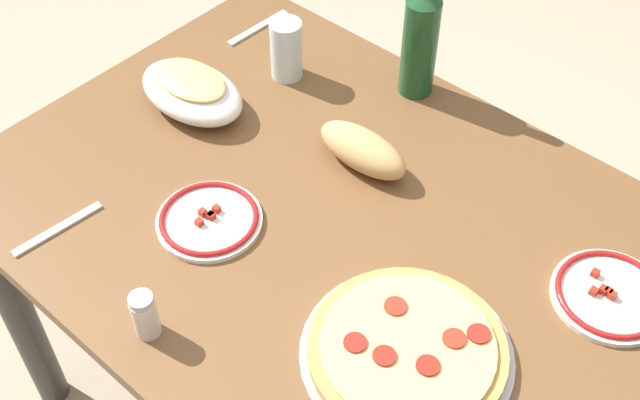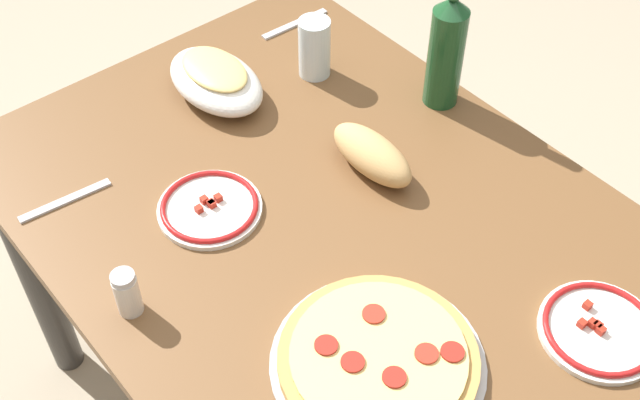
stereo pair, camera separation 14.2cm
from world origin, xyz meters
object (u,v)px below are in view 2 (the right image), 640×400
object	(u,v)px
dining_table	(320,258)
baked_pasta_dish	(216,79)
side_plate_far	(600,330)
spice_shaker	(127,293)
side_plate_near	(210,207)
bread_loaf	(372,155)
wine_bottle	(446,49)
pepperoni_pizza	(378,359)
water_glass	(314,48)

from	to	relation	value
dining_table	baked_pasta_dish	world-z (taller)	baked_pasta_dish
side_plate_far	spice_shaker	size ratio (longest dim) A/B	2.17
side_plate_near	bread_loaf	bearing A→B (deg)	70.09
bread_loaf	spice_shaker	bearing A→B (deg)	-91.21
wine_bottle	spice_shaker	distance (m)	0.75
pepperoni_pizza	bread_loaf	world-z (taller)	bread_loaf
wine_bottle	spice_shaker	xyz separation A→B (m)	(0.05, -0.74, -0.08)
bread_loaf	spice_shaker	size ratio (longest dim) A/B	2.19
side_plate_near	dining_table	bearing A→B (deg)	49.51
side_plate_near	water_glass	bearing A→B (deg)	114.95
pepperoni_pizza	bread_loaf	distance (m)	0.42
baked_pasta_dish	water_glass	distance (m)	0.21
spice_shaker	pepperoni_pizza	bearing A→B (deg)	35.37
water_glass	baked_pasta_dish	bearing A→B (deg)	-110.01
side_plate_near	spice_shaker	xyz separation A→B (m)	(0.09, -0.22, 0.03)
dining_table	side_plate_far	bearing A→B (deg)	19.63
spice_shaker	bread_loaf	bearing A→B (deg)	88.79
spice_shaker	side_plate_far	bearing A→B (deg)	46.57
side_plate_far	bread_loaf	size ratio (longest dim) A/B	0.99
dining_table	baked_pasta_dish	bearing A→B (deg)	173.08
baked_pasta_dish	bread_loaf	world-z (taller)	baked_pasta_dish
dining_table	side_plate_near	distance (m)	0.24
baked_pasta_dish	side_plate_near	world-z (taller)	baked_pasta_dish
baked_pasta_dish	side_plate_far	size ratio (longest dim) A/B	1.27
pepperoni_pizza	spice_shaker	world-z (taller)	spice_shaker
pepperoni_pizza	bread_loaf	size ratio (longest dim) A/B	1.71
bread_loaf	spice_shaker	world-z (taller)	spice_shaker
baked_pasta_dish	wine_bottle	xyz separation A→B (m)	(0.30, 0.33, 0.08)
wine_bottle	side_plate_near	distance (m)	0.54
water_glass	side_plate_far	size ratio (longest dim) A/B	0.67
baked_pasta_dish	side_plate_far	distance (m)	0.86
baked_pasta_dish	pepperoni_pizza	bearing A→B (deg)	-14.86
pepperoni_pizza	side_plate_far	distance (m)	0.35
water_glass	spice_shaker	xyz separation A→B (m)	(0.27, -0.61, -0.02)
spice_shaker	wine_bottle	bearing A→B (deg)	93.62
wine_bottle	bread_loaf	world-z (taller)	wine_bottle
dining_table	spice_shaker	bearing A→B (deg)	-95.03
baked_pasta_dish	bread_loaf	distance (m)	0.37
pepperoni_pizza	dining_table	bearing A→B (deg)	155.71
side_plate_near	side_plate_far	xyz separation A→B (m)	(0.60, 0.32, -0.00)
side_plate_near	side_plate_far	size ratio (longest dim) A/B	0.98
pepperoni_pizza	baked_pasta_dish	world-z (taller)	baked_pasta_dish
wine_bottle	pepperoni_pizza	bearing A→B (deg)	-54.00
side_plate_near	side_plate_far	distance (m)	0.67
bread_loaf	dining_table	bearing A→B (deg)	-81.39
pepperoni_pizza	side_plate_far	xyz separation A→B (m)	(0.18, 0.30, -0.01)
baked_pasta_dish	side_plate_far	bearing A→B (deg)	8.18
bread_loaf	side_plate_near	bearing A→B (deg)	-109.91
bread_loaf	spice_shaker	distance (m)	0.50
dining_table	bread_loaf	size ratio (longest dim) A/B	6.28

